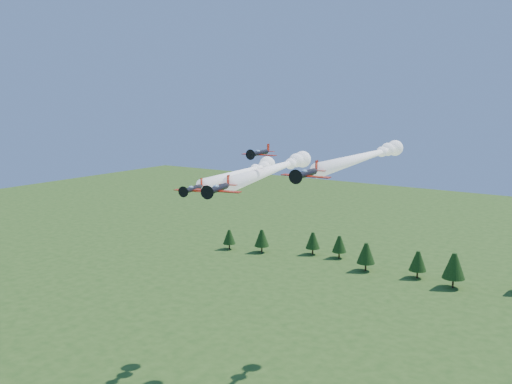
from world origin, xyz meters
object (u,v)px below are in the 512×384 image
Objects in this scene: plane_lead at (277,168)px; plane_left at (246,172)px; plane_slot at (260,153)px; plane_right at (368,156)px.

plane_lead is 1.14× the size of plane_left.
plane_slot is (13.48, -14.99, 6.04)m from plane_left.
plane_lead is at bearing -35.76° from plane_left.
plane_slot is at bearing -87.97° from plane_lead.
plane_left is at bearing 126.52° from plane_slot.
plane_right reaches higher than plane_lead.
plane_lead is at bearing -134.40° from plane_right.
plane_slot reaches higher than plane_lead.
plane_slot reaches higher than plane_left.
plane_slot is at bearing -60.54° from plane_left.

